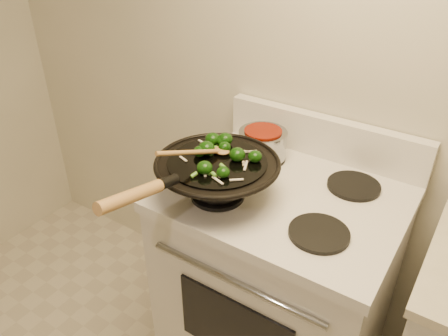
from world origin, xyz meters
The scene contains 5 objects.
stove centered at (-0.03, 1.17, 0.47)m, with size 0.78×0.67×1.08m.
wok centered at (-0.21, 1.01, 1.00)m, with size 0.41×0.67×0.23m.
stirfry centered at (-0.21, 1.05, 1.07)m, with size 0.26×0.26×0.05m.
wooden_spoon centered at (-0.24, 1.00, 1.09)m, with size 0.11×0.27×0.09m.
saucepan centered at (-0.20, 1.32, 0.99)m, with size 0.18×0.29×0.11m.
Camera 1 is at (0.47, 0.04, 1.76)m, focal length 35.00 mm.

